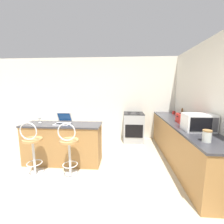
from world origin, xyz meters
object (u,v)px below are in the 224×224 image
bar_stool_near (33,151)px  pepper_mill (182,112)px  wine_glass_short (40,117)px  toaster (183,118)px  stove_range (133,127)px  bar_stool_far (69,152)px  storage_jar (207,136)px  microwave (199,122)px  mug_red (174,113)px  laptop (63,121)px

bar_stool_near → pepper_mill: 3.65m
bar_stool_near → wine_glass_short: size_ratio=6.50×
toaster → pepper_mill: bearing=71.2°
stove_range → bar_stool_far: bearing=-122.1°
toaster → storage_jar: bearing=-96.0°
microwave → stove_range: bearing=119.8°
toaster → mug_red: 1.12m
wine_glass_short → pepper_mill: bearing=15.9°
laptop → pepper_mill: laptop is taller
toaster → bar_stool_far: bearing=-159.4°
mug_red → storage_jar: (-0.28, -2.31, 0.04)m
mug_red → laptop: bearing=-153.7°
bar_stool_far → mug_red: 3.17m
laptop → wine_glass_short: size_ratio=2.02×
storage_jar → bar_stool_far: bearing=171.2°
bar_stool_far → mug_red: bearing=38.7°
laptop → toaster: size_ratio=1.11×
microwave → stove_range: (-1.04, 1.81, -0.59)m
toaster → microwave: bearing=-87.0°
stove_range → pepper_mill: bearing=-19.7°
storage_jar → mug_red: bearing=83.0°
laptop → toaster: bearing=5.9°
bar_stool_near → bar_stool_far: (0.69, 0.00, 0.00)m
storage_jar → wine_glass_short: bearing=162.4°
laptop → wine_glass_short: (-0.55, 0.04, 0.06)m
microwave → mug_red: size_ratio=5.41×
storage_jar → stove_range: bearing=110.2°
laptop → mug_red: size_ratio=3.53×
microwave → stove_range: size_ratio=0.57×
bar_stool_near → microwave: 3.07m
laptop → bar_stool_near: bearing=-121.4°
bar_stool_far → wine_glass_short: 1.19m
bar_stool_near → laptop: laptop is taller
microwave → pepper_mill: size_ratio=2.19×
mug_red → pepper_mill: bearing=-75.3°
microwave → toaster: bearing=93.0°
bar_stool_near → bar_stool_far: same height
bar_stool_far → pepper_mill: bearing=32.2°
bar_stool_near → storage_jar: 2.92m
bar_stool_near → mug_red: bar_stool_near is taller
stove_range → storage_jar: bearing=-69.8°
laptop → microwave: size_ratio=0.65×
pepper_mill → microwave: bearing=-99.2°
wine_glass_short → bar_stool_far: bearing=-35.7°
bar_stool_near → wine_glass_short: 0.82m
bar_stool_near → microwave: bearing=4.7°
wine_glass_short → pepper_mill: 3.57m
wine_glass_short → storage_jar: bearing=-17.6°
bar_stool_near → toaster: (2.99, 0.86, 0.48)m
bar_stool_far → laptop: (-0.33, 0.59, 0.44)m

